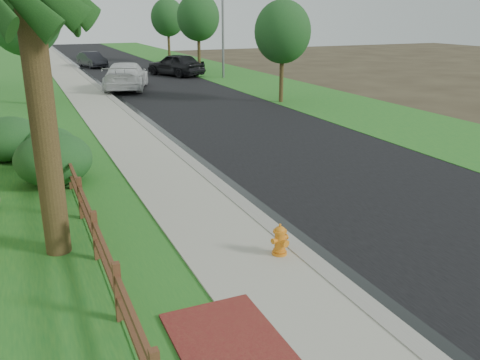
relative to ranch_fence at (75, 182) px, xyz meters
name	(u,v)px	position (x,y,z in m)	size (l,w,h in m)	color
ground	(319,288)	(3.60, -6.40, -0.62)	(120.00, 120.00, 0.00)	#332A1B
road	(138,75)	(8.20, 28.60, -0.61)	(8.00, 90.00, 0.02)	black
curb	(86,76)	(4.00, 28.60, -0.56)	(0.40, 90.00, 0.12)	gray
wet_gutter	(90,77)	(4.35, 28.60, -0.60)	(0.50, 90.00, 0.00)	black
sidewalk	(68,77)	(2.70, 28.60, -0.57)	(2.20, 90.00, 0.10)	#A6A390
grass_strip	(42,79)	(0.80, 28.60, -0.59)	(1.60, 90.00, 0.06)	#1C6322
verge_far	(217,71)	(15.10, 28.60, -0.60)	(6.00, 90.00, 0.04)	#1C6322
brick_patch	(230,346)	(1.40, -7.40, -0.56)	(1.60, 2.40, 0.11)	maroon
ranch_fence	(75,182)	(0.00, 0.00, 0.00)	(0.12, 16.92, 1.10)	#472D17
fire_hydrant	(280,240)	(3.50, -5.03, -0.21)	(0.45, 0.36, 0.68)	orange
white_suv	(126,76)	(5.60, 20.50, 0.29)	(2.49, 6.12, 1.77)	silver
dark_car_mid	(176,64)	(10.80, 26.55, 0.29)	(2.09, 5.19, 1.77)	black
dark_car_far	(92,60)	(5.60, 35.95, 0.09)	(1.46, 4.20, 1.38)	black
streetlight	(220,10)	(13.63, 23.81, 4.44)	(1.96, 0.96, 8.92)	gray
shrub_b	(53,159)	(-0.37, 1.90, 0.17)	(2.24, 2.24, 1.57)	#18431E
shrub_c	(50,146)	(-0.30, 4.34, 0.00)	(1.71, 1.71, 1.24)	#18431E
shrub_d	(9,139)	(-1.57, 5.29, 0.14)	(2.22, 2.22, 1.51)	#18431E
tree_near_left	(23,15)	(-0.30, 16.89, 4.14)	(3.90, 3.90, 6.92)	#322514
tree_near_right	(283,32)	(12.60, 12.01, 3.24)	(3.10, 3.10, 5.58)	#322514
tree_mid_right	(198,17)	(13.51, 28.57, 3.86)	(3.56, 3.56, 6.45)	#322514
tree_far_right	(168,18)	(13.69, 38.39, 3.74)	(3.38, 3.38, 6.23)	#322514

